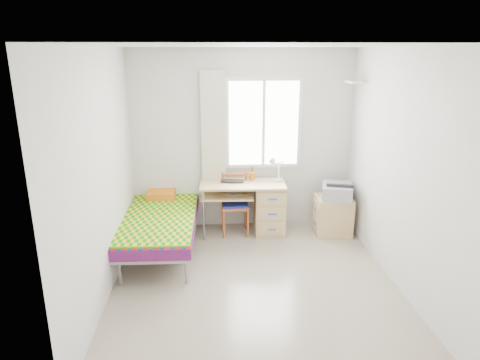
% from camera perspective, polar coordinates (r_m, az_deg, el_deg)
% --- Properties ---
extents(floor, '(3.50, 3.50, 0.00)m').
position_cam_1_polar(floor, '(5.06, 1.90, -13.48)').
color(floor, '#BCAD93').
rests_on(floor, ground).
extents(ceiling, '(3.50, 3.50, 0.00)m').
position_cam_1_polar(ceiling, '(4.36, 2.25, 17.46)').
color(ceiling, white).
rests_on(ceiling, wall_back).
extents(wall_back, '(3.20, 0.00, 3.20)m').
position_cam_1_polar(wall_back, '(6.23, 0.35, 5.27)').
color(wall_back, silver).
rests_on(wall_back, ground).
extents(wall_left, '(0.00, 3.50, 3.50)m').
position_cam_1_polar(wall_left, '(4.65, -17.94, 0.39)').
color(wall_left, silver).
rests_on(wall_left, ground).
extents(wall_right, '(0.00, 3.50, 3.50)m').
position_cam_1_polar(wall_right, '(4.97, 20.74, 1.14)').
color(wall_right, silver).
rests_on(wall_right, ground).
extents(window, '(1.10, 0.04, 1.30)m').
position_cam_1_polar(window, '(6.19, 3.16, 7.53)').
color(window, white).
rests_on(window, wall_back).
extents(curtain, '(0.35, 0.05, 1.70)m').
position_cam_1_polar(curtain, '(6.12, -3.55, 6.45)').
color(curtain, beige).
rests_on(curtain, wall_back).
extents(floating_shelf, '(0.20, 0.32, 0.03)m').
position_cam_1_polar(floating_shelf, '(6.08, 15.13, 12.50)').
color(floating_shelf, white).
rests_on(floating_shelf, wall_right).
extents(bed, '(0.97, 2.01, 0.86)m').
position_cam_1_polar(bed, '(5.79, -10.52, -5.10)').
color(bed, gray).
rests_on(bed, floor).
extents(desk, '(1.23, 0.60, 0.75)m').
position_cam_1_polar(desk, '(6.20, 3.30, -3.40)').
color(desk, tan).
rests_on(desk, floor).
extents(chair, '(0.38, 0.38, 0.88)m').
position_cam_1_polar(chair, '(6.16, -0.61, -2.67)').
color(chair, '#91371C').
rests_on(chair, floor).
extents(cabinet, '(0.54, 0.48, 0.55)m').
position_cam_1_polar(cabinet, '(6.32, 12.25, -4.65)').
color(cabinet, tan).
rests_on(cabinet, floor).
extents(printer, '(0.52, 0.56, 0.20)m').
position_cam_1_polar(printer, '(6.20, 12.81, -1.41)').
color(printer, '#929499').
rests_on(printer, cabinet).
extents(laptop, '(0.36, 0.26, 0.03)m').
position_cam_1_polar(laptop, '(6.06, -1.07, -0.30)').
color(laptop, black).
rests_on(laptop, desk).
extents(pen_cup, '(0.10, 0.10, 0.11)m').
position_cam_1_polar(pen_cup, '(6.22, 1.61, 0.56)').
color(pen_cup, '#DB5818').
rests_on(pen_cup, desk).
extents(task_lamp, '(0.22, 0.31, 0.39)m').
position_cam_1_polar(task_lamp, '(5.98, 4.79, 1.70)').
color(task_lamp, white).
rests_on(task_lamp, desk).
extents(book, '(0.24, 0.26, 0.02)m').
position_cam_1_polar(book, '(6.08, -1.42, -1.98)').
color(book, gray).
rests_on(book, desk).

